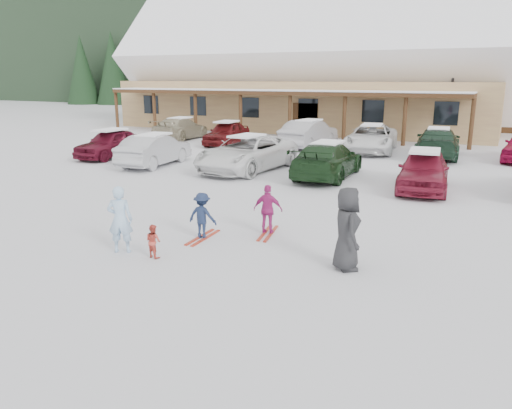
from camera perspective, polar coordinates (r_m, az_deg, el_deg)
The scene contains 22 objects.
ground at distance 11.28m, azimuth -3.66°, elevation -5.89°, with size 160.00×160.00×0.00m, color silver.
day_lodge at distance 39.76m, azimuth 5.62°, elevation 14.35°, with size 29.12×12.50×10.38m.
lamp_post at distance 34.18m, azimuth 21.53°, elevation 12.63°, with size 0.50×0.25×6.09m.
conifer_0 at distance 50.18m, azimuth -12.59°, elevation 16.06°, with size 4.40×4.40×10.20m.
conifer_2 at distance 62.23m, azimuth -8.41°, elevation 16.90°, with size 5.28×5.28×12.24m.
adult_skier at distance 11.68m, azimuth -15.27°, elevation -1.66°, with size 0.57×0.37×1.55m, color #A0C5E6.
toddler_red at distance 11.29m, azimuth -11.65°, elevation -4.10°, with size 0.37×0.29×0.76m, color #C64336.
child_navy at distance 12.38m, azimuth -6.15°, elevation -1.27°, with size 0.75×0.43×1.16m, color #172341.
skis_child_navy at distance 12.55m, azimuth -6.09°, elevation -3.75°, with size 0.20×1.40×0.03m, color #A92B18.
child_magenta at distance 12.63m, azimuth 1.38°, elevation -0.59°, with size 0.75×0.31×1.28m, color #AD2472.
skis_child_magenta at distance 12.81m, azimuth 1.36°, elevation -3.29°, with size 0.20×1.40×0.03m, color #A92B18.
bystander_dark at distance 10.41m, azimuth 10.34°, elevation -2.76°, with size 0.85×0.56×1.75m, color #252528.
parked_car_0 at distance 25.96m, azimuth -16.25°, elevation 6.70°, with size 1.64×4.08×1.39m, color #5B0E20.
parked_car_1 at distance 23.11m, azimuth -11.52°, elevation 6.13°, with size 1.50×4.30×1.42m, color #A9AAAE.
parked_car_2 at distance 21.41m, azimuth -1.03°, elevation 5.90°, with size 2.49×5.41×1.50m, color white.
parked_car_3 at distance 20.08m, azimuth 8.16°, elevation 5.06°, with size 1.97×4.85×1.41m, color #183419.
parked_car_4 at distance 18.59m, azimuth 18.59°, elevation 3.72°, with size 1.67×4.15×1.41m, color maroon.
parked_car_7 at distance 32.73m, azimuth -8.64°, elevation 8.57°, with size 1.95×4.79×1.39m, color tan.
parked_car_8 at distance 29.74m, azimuth -3.38°, elevation 8.13°, with size 1.63×4.06×1.38m, color #5D1214.
parked_car_9 at distance 28.73m, azimuth 6.06°, elevation 8.04°, with size 1.65×4.72×1.56m, color #A2A1A6.
parked_car_10 at distance 27.60m, azimuth 13.04°, elevation 7.39°, with size 2.42×5.24×1.46m, color white.
parked_car_11 at distance 26.53m, azimuth 20.05°, elevation 6.63°, with size 2.04×5.02×1.46m, color #1D3826.
Camera 1 is at (5.37, -9.12, 3.89)m, focal length 35.00 mm.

